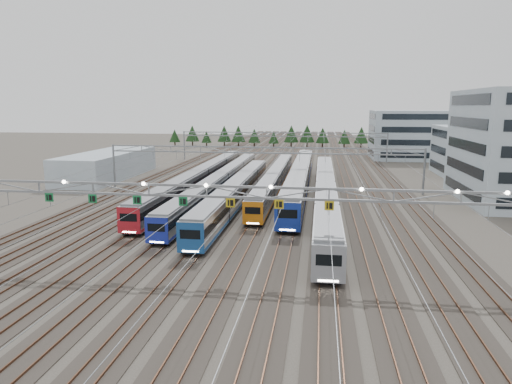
# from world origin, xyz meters

# --- Properties ---
(ground) EXTENTS (400.00, 400.00, 0.00)m
(ground) POSITION_xyz_m (0.00, 0.00, 0.00)
(ground) COLOR #47423A
(ground) RESTS_ON ground
(track_bed) EXTENTS (54.00, 260.00, 5.42)m
(track_bed) POSITION_xyz_m (0.00, 100.00, 1.49)
(track_bed) COLOR #2D2823
(track_bed) RESTS_ON ground
(train_a) EXTENTS (2.80, 65.14, 3.65)m
(train_a) POSITION_xyz_m (-11.25, 40.23, 2.07)
(train_a) COLOR black
(train_a) RESTS_ON ground
(train_b) EXTENTS (2.62, 64.47, 3.40)m
(train_b) POSITION_xyz_m (-6.75, 36.69, 1.95)
(train_b) COLOR black
(train_b) RESTS_ON ground
(train_c) EXTENTS (2.85, 51.23, 3.71)m
(train_c) POSITION_xyz_m (-2.25, 27.39, 2.10)
(train_c) COLOR black
(train_c) RESTS_ON ground
(train_d) EXTENTS (2.64, 54.42, 3.43)m
(train_d) POSITION_xyz_m (2.25, 40.92, 1.96)
(train_d) COLOR black
(train_d) RESTS_ON ground
(train_e) EXTENTS (3.12, 62.60, 4.07)m
(train_e) POSITION_xyz_m (6.75, 42.20, 2.29)
(train_e) COLOR black
(train_e) RESTS_ON ground
(train_f) EXTENTS (2.91, 65.40, 3.79)m
(train_f) POSITION_xyz_m (11.25, 28.48, 2.15)
(train_f) COLOR black
(train_f) RESTS_ON ground
(gantry_near) EXTENTS (56.36, 0.61, 8.08)m
(gantry_near) POSITION_xyz_m (-0.05, -0.12, 7.09)
(gantry_near) COLOR gray
(gantry_near) RESTS_ON ground
(gantry_mid) EXTENTS (56.36, 0.36, 8.00)m
(gantry_mid) POSITION_xyz_m (0.00, 40.00, 6.39)
(gantry_mid) COLOR gray
(gantry_mid) RESTS_ON ground
(gantry_far) EXTENTS (56.36, 0.36, 8.00)m
(gantry_far) POSITION_xyz_m (0.00, 85.00, 6.39)
(gantry_far) COLOR gray
(gantry_far) RESTS_ON ground
(depot_bldg_mid) EXTENTS (14.00, 16.00, 10.71)m
(depot_bldg_mid) POSITION_xyz_m (43.16, 64.60, 5.35)
(depot_bldg_mid) COLOR #A6BBC6
(depot_bldg_mid) RESTS_ON ground
(depot_bldg_north) EXTENTS (22.00, 18.00, 13.70)m
(depot_bldg_north) POSITION_xyz_m (35.92, 96.03, 6.85)
(depot_bldg_north) COLOR #A6BBC6
(depot_bldg_north) RESTS_ON ground
(west_shed) EXTENTS (10.00, 30.00, 5.38)m
(west_shed) POSITION_xyz_m (-34.33, 50.36, 2.69)
(west_shed) COLOR #A6BBC6
(west_shed) RESTS_ON ground
(treeline) EXTENTS (106.40, 5.60, 7.02)m
(treeline) POSITION_xyz_m (5.40, 127.98, 4.23)
(treeline) COLOR #332114
(treeline) RESTS_ON ground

